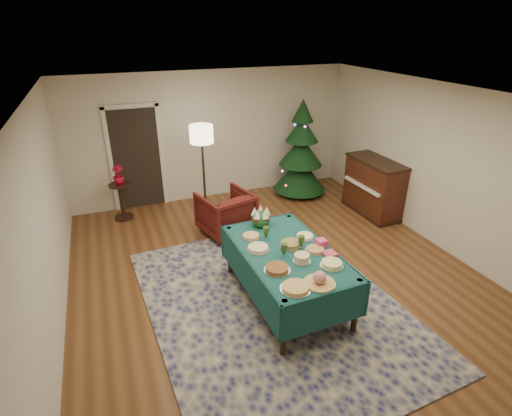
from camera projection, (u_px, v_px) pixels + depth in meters
name	position (u px, v px, depth m)	size (l,w,h in m)	color
room_shell	(281.00, 199.00, 5.51)	(7.00, 7.00, 7.00)	#593319
doorway	(136.00, 156.00, 8.02)	(1.08, 0.04, 2.16)	black
rug	(272.00, 304.00, 5.54)	(3.20, 4.20, 0.02)	#151C50
buffet_table	(287.00, 261.00, 5.39)	(1.25, 2.07, 0.79)	black
platter_0	(296.00, 288.00, 4.55)	(0.36, 0.36, 0.05)	silver
platter_1	(320.00, 279.00, 4.62)	(0.38, 0.38, 0.17)	silver
platter_2	(332.00, 264.00, 4.98)	(0.30, 0.30, 0.07)	silver
platter_3	(277.00, 269.00, 4.89)	(0.33, 0.33, 0.06)	silver
platter_4	(302.00, 258.00, 5.06)	(0.23, 0.23, 0.11)	silver
platter_5	(315.00, 250.00, 5.31)	(0.27, 0.27, 0.04)	silver
platter_6	(258.00, 248.00, 5.33)	(0.32, 0.32, 0.06)	silver
platter_7	(291.00, 245.00, 5.40)	(0.30, 0.30, 0.08)	silver
platter_8	(305.00, 236.00, 5.63)	(0.27, 0.27, 0.04)	silver
platter_9	(251.00, 236.00, 5.64)	(0.27, 0.27, 0.04)	silver
goblet_0	(266.00, 233.00, 5.57)	(0.08, 0.08, 0.19)	#2D471E
goblet_1	(301.00, 242.00, 5.34)	(0.08, 0.08, 0.19)	#2D471E
goblet_2	(284.00, 250.00, 5.16)	(0.08, 0.08, 0.19)	#2D471E
napkin_stack	(330.00, 254.00, 5.21)	(0.16, 0.16, 0.04)	#D33A56
gift_box	(321.00, 243.00, 5.40)	(0.13, 0.13, 0.11)	#DB3D79
centerpiece	(261.00, 217.00, 5.91)	(0.29, 0.29, 0.33)	#1E4C1E
armchair	(226.00, 211.00, 7.24)	(0.86, 0.80, 0.88)	#501511
floor_lamp	(202.00, 140.00, 7.47)	(0.44, 0.44, 1.82)	#A57F3F
side_table	(122.00, 202.00, 7.81)	(0.41, 0.41, 0.73)	black
potted_plant	(119.00, 179.00, 7.61)	(0.21, 0.37, 0.21)	#A40B25
christmas_tree	(301.00, 153.00, 8.71)	(1.36, 1.36, 2.11)	black
piano	(373.00, 188.00, 7.96)	(0.64, 1.31, 1.12)	black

